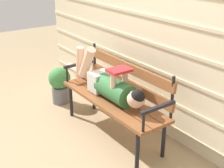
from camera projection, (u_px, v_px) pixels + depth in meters
ground_plane at (102, 137)px, 3.69m from camera, size 12.00×12.00×0.00m
house_siding at (150, 42)px, 3.65m from camera, size 4.93×0.08×2.12m
park_bench at (117, 93)px, 3.60m from camera, size 1.56×0.47×0.93m
reclining_person at (108, 84)px, 3.58m from camera, size 1.67×0.26×0.55m
potted_plant at (60, 83)px, 4.45m from camera, size 0.31×0.31×0.53m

